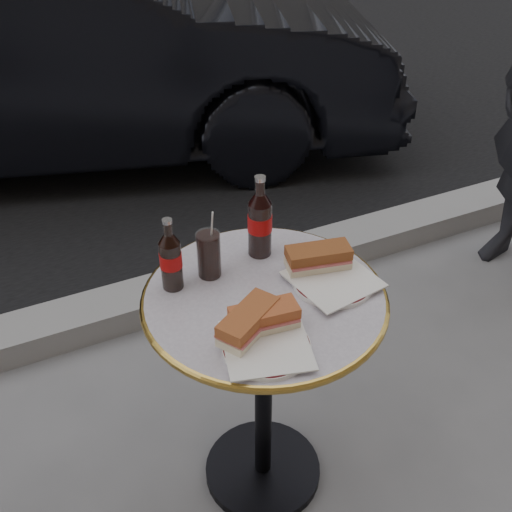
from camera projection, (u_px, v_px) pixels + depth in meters
name	position (u px, v px, depth m)	size (l,w,h in m)	color
ground	(263.00, 472.00, 2.04)	(80.00, 80.00, 0.00)	slate
asphalt_road	(17.00, 31.00, 5.67)	(40.00, 8.00, 0.00)	black
curb	(169.00, 296.00, 2.66)	(40.00, 0.20, 0.12)	gray
bistro_table	(264.00, 394.00, 1.82)	(0.62, 0.62, 0.73)	#BAB2C4
plate_left	(266.00, 347.00, 1.44)	(0.20, 0.20, 0.01)	white
plate_right	(333.00, 281.00, 1.64)	(0.21, 0.21, 0.01)	white
sandwich_left_a	(248.00, 323.00, 1.46)	(0.17, 0.08, 0.06)	#A05028
sandwich_left_b	(264.00, 318.00, 1.47)	(0.16, 0.07, 0.05)	#B1552D
sandwich_right	(318.00, 258.00, 1.66)	(0.17, 0.08, 0.06)	brown
cola_bottle_left	(170.00, 254.00, 1.57)	(0.06, 0.06, 0.20)	black
cola_bottle_right	(260.00, 216.00, 1.68)	(0.07, 0.07, 0.24)	black
cola_glass	(209.00, 254.00, 1.63)	(0.06, 0.06, 0.13)	black
parked_car	(40.00, 43.00, 3.47)	(3.85, 1.34, 1.27)	black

